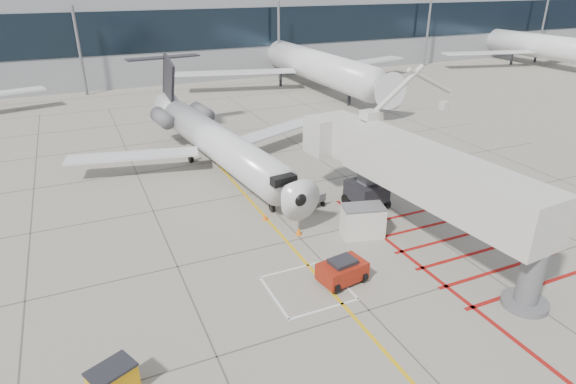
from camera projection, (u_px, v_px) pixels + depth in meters
name	position (u px, v px, depth m)	size (l,w,h in m)	color
ground_plane	(331.00, 270.00, 27.77)	(260.00, 260.00, 0.00)	gray
regional_jet	(228.00, 131.00, 38.76)	(24.72, 31.16, 8.17)	silver
jet_bridge	(436.00, 187.00, 28.68)	(9.59, 20.25, 8.10)	silver
pushback_tug	(342.00, 270.00, 26.44)	(2.57, 1.61, 1.50)	maroon
spill_bin	(113.00, 382.00, 19.13)	(1.72, 1.15, 1.49)	orange
baggage_cart	(312.00, 200.00, 35.15)	(1.75, 1.10, 1.10)	#57565B
ground_power_unit	(363.00, 221.00, 31.10)	(2.65, 1.55, 2.10)	silver
cone_nose	(265.00, 217.00, 33.43)	(0.34, 0.34, 0.47)	#F05F0C
cone_side	(299.00, 231.00, 31.49)	(0.37, 0.37, 0.52)	orange
terminal_building	(193.00, 28.00, 86.86)	(180.00, 28.00, 14.00)	gray
terminal_glass_band	(215.00, 29.00, 74.76)	(180.00, 0.10, 6.00)	black
bg_aircraft_c	(306.00, 43.00, 71.23)	(38.75, 43.06, 12.92)	silver
bg_aircraft_e	(539.00, 30.00, 89.37)	(38.37, 42.64, 12.79)	silver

